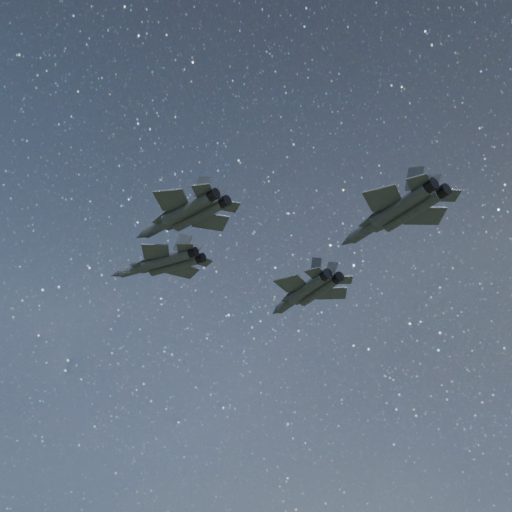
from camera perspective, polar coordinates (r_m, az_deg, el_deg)
The scene contains 4 objects.
jet_lead at distance 93.66m, azimuth -8.85°, elevation -0.65°, with size 18.23×12.61×4.58m.
jet_left at distance 97.51m, azimuth 4.92°, elevation -3.35°, with size 19.39×12.74×4.98m.
jet_right at distance 84.44m, azimuth -6.72°, elevation 4.02°, with size 18.85×13.32×4.78m.
jet_slot at distance 82.00m, azimuth 13.30°, elevation 4.16°, with size 19.80×13.24×5.02m.
Camera 1 is at (47.08, -61.60, 99.67)m, focal length 42.00 mm.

